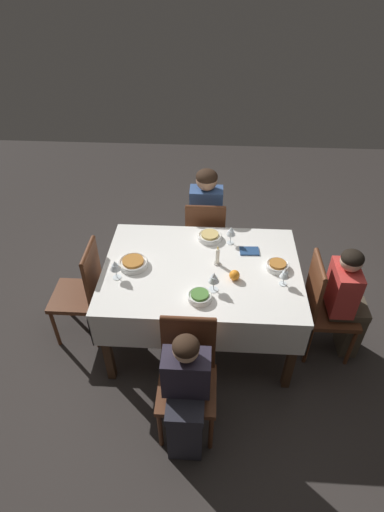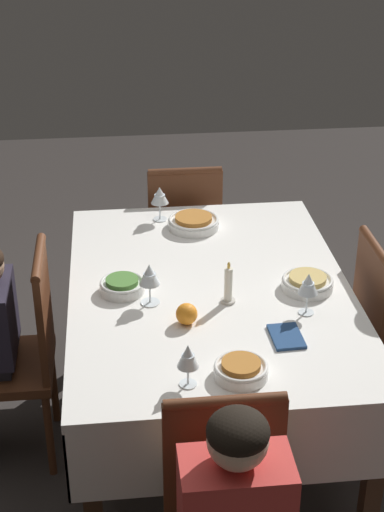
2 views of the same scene
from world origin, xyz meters
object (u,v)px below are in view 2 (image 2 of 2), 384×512
(bowl_west, at_px, (194,222))
(napkin_red_folded, at_px, (286,336))
(chair_south, at_px, (21,349))
(bowl_south, at_px, (122,285))
(bowl_north, at_px, (307,282))
(bowl_east, at_px, (241,369))
(wine_glass_north, at_px, (308,285))
(wine_glass_east, at_px, (188,357))
(chair_west, at_px, (183,238))
(wine_glass_south, at_px, (149,276))
(orange_fruit, at_px, (187,314))
(wine_glass_west, at_px, (160,196))
(candle_centerpiece, at_px, (228,287))
(dining_table, at_px, (210,307))

(bowl_west, relative_size, napkin_red_folded, 1.44)
(chair_south, relative_size, bowl_south, 5.43)
(bowl_north, xyz_separation_m, bowl_east, (0.52, -0.34, 0.00))
(wine_glass_north, height_order, wine_glass_east, wine_glass_north)
(chair_west, relative_size, bowl_north, 4.71)
(wine_glass_south, relative_size, napkin_red_folded, 1.04)
(wine_glass_east, relative_size, wine_glass_south, 0.93)
(orange_fruit, bearing_deg, chair_south, -115.64)
(orange_fruit, bearing_deg, wine_glass_south, -141.57)
(chair_south, height_order, wine_glass_south, wine_glass_south)
(bowl_west, height_order, napkin_red_folded, bowl_west)
(chair_west, distance_m, orange_fruit, 1.26)
(bowl_east, relative_size, bowl_west, 0.77)
(napkin_red_folded, bearing_deg, chair_south, -114.18)
(chair_west, bearing_deg, wine_glass_west, 68.18)
(bowl_south, relative_size, candle_centerpiece, 1.01)
(chair_south, height_order, napkin_red_folded, chair_south)
(wine_glass_north, xyz_separation_m, bowl_east, (0.35, -0.30, -0.09))
(wine_glass_north, height_order, napkin_red_folded, wine_glass_north)
(orange_fruit, bearing_deg, bowl_west, 171.93)
(wine_glass_east, distance_m, orange_fruit, 0.36)
(chair_west, xyz_separation_m, orange_fruit, (1.21, -0.11, 0.31))
(bowl_west, distance_m, wine_glass_west, 0.19)
(wine_glass_east, bearing_deg, candle_centerpiece, 157.52)
(chair_west, height_order, wine_glass_south, wine_glass_south)
(dining_table, height_order, wine_glass_north, wine_glass_north)
(wine_glass_south, bearing_deg, wine_glass_north, 76.91)
(chair_south, distance_m, candle_centerpiece, 0.89)
(bowl_west, bearing_deg, chair_south, -58.13)
(chair_south, xyz_separation_m, wine_glass_east, (0.66, 0.60, 0.38))
(wine_glass_north, relative_size, bowl_east, 0.93)
(candle_centerpiece, bearing_deg, wine_glass_west, -164.92)
(wine_glass_east, height_order, orange_fruit, wine_glass_east)
(dining_table, bearing_deg, bowl_west, -179.31)
(dining_table, distance_m, wine_glass_south, 0.33)
(wine_glass_north, xyz_separation_m, napkin_red_folded, (0.15, -0.11, -0.11))
(chair_south, height_order, bowl_south, chair_south)
(bowl_west, distance_m, orange_fruit, 0.77)
(wine_glass_north, relative_size, wine_glass_south, 1.00)
(wine_glass_east, xyz_separation_m, napkin_red_folded, (-0.22, 0.36, -0.10))
(chair_south, xyz_separation_m, bowl_north, (0.11, 1.12, 0.30))
(dining_table, bearing_deg, bowl_north, 81.68)
(wine_glass_north, bearing_deg, chair_south, -104.78)
(chair_west, height_order, wine_glass_east, same)
(bowl_north, bearing_deg, wine_glass_north, -14.74)
(wine_glass_north, bearing_deg, bowl_west, -156.19)
(wine_glass_west, bearing_deg, wine_glass_south, -7.02)
(wine_glass_north, relative_size, wine_glass_east, 1.08)
(wine_glass_south, bearing_deg, bowl_east, 28.46)
(wine_glass_north, xyz_separation_m, wine_glass_east, (0.37, -0.47, -0.01))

